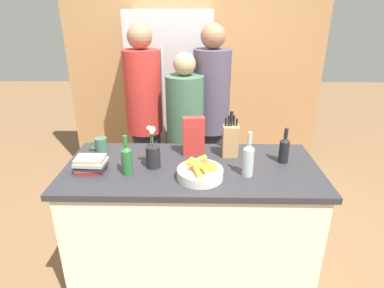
{
  "coord_description": "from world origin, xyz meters",
  "views": [
    {
      "loc": [
        0.04,
        -1.92,
        1.91
      ],
      "look_at": [
        0.0,
        0.1,
        1.05
      ],
      "focal_mm": 30.0,
      "sensor_mm": 36.0,
      "label": 1
    }
  ],
  "objects_px": {
    "coffee_mug": "(101,144)",
    "person_in_blue": "(185,134)",
    "fruit_bowl": "(200,171)",
    "bottle_water": "(248,159)",
    "book_stack": "(91,164)",
    "flower_vase": "(153,154)",
    "bottle_vinegar": "(231,134)",
    "refrigerator": "(172,103)",
    "bottle_wine": "(284,149)",
    "person_in_red_tee": "(211,114)",
    "bottle_oil": "(127,159)",
    "person_at_sink": "(144,114)",
    "knife_block": "(230,140)",
    "cereal_box": "(194,136)"
  },
  "relations": [
    {
      "from": "person_at_sink",
      "to": "bottle_water",
      "type": "bearing_deg",
      "value": -67.77
    },
    {
      "from": "knife_block",
      "to": "person_in_red_tee",
      "type": "relative_size",
      "value": 0.17
    },
    {
      "from": "refrigerator",
      "to": "fruit_bowl",
      "type": "height_order",
      "value": "refrigerator"
    },
    {
      "from": "fruit_bowl",
      "to": "book_stack",
      "type": "height_order",
      "value": "fruit_bowl"
    },
    {
      "from": "fruit_bowl",
      "to": "bottle_vinegar",
      "type": "height_order",
      "value": "bottle_vinegar"
    },
    {
      "from": "book_stack",
      "to": "bottle_vinegar",
      "type": "xyz_separation_m",
      "value": [
        0.93,
        0.39,
        0.07
      ]
    },
    {
      "from": "coffee_mug",
      "to": "person_at_sink",
      "type": "relative_size",
      "value": 0.07
    },
    {
      "from": "fruit_bowl",
      "to": "person_in_red_tee",
      "type": "bearing_deg",
      "value": 84.1
    },
    {
      "from": "bottle_vinegar",
      "to": "person_in_blue",
      "type": "relative_size",
      "value": 0.18
    },
    {
      "from": "coffee_mug",
      "to": "person_in_blue",
      "type": "distance_m",
      "value": 0.76
    },
    {
      "from": "bottle_vinegar",
      "to": "person_in_red_tee",
      "type": "bearing_deg",
      "value": 102.62
    },
    {
      "from": "cereal_box",
      "to": "person_in_red_tee",
      "type": "relative_size",
      "value": 0.16
    },
    {
      "from": "flower_vase",
      "to": "person_in_red_tee",
      "type": "relative_size",
      "value": 0.16
    },
    {
      "from": "knife_block",
      "to": "bottle_wine",
      "type": "relative_size",
      "value": 1.24
    },
    {
      "from": "flower_vase",
      "to": "bottle_vinegar",
      "type": "distance_m",
      "value": 0.62
    },
    {
      "from": "coffee_mug",
      "to": "book_stack",
      "type": "bearing_deg",
      "value": -85.06
    },
    {
      "from": "coffee_mug",
      "to": "person_in_blue",
      "type": "bearing_deg",
      "value": 36.88
    },
    {
      "from": "bottle_wine",
      "to": "bottle_oil",
      "type": "bearing_deg",
      "value": -169.78
    },
    {
      "from": "coffee_mug",
      "to": "bottle_vinegar",
      "type": "xyz_separation_m",
      "value": [
        0.96,
        0.06,
        0.06
      ]
    },
    {
      "from": "refrigerator",
      "to": "bottle_oil",
      "type": "bearing_deg",
      "value": -96.06
    },
    {
      "from": "knife_block",
      "to": "bottle_oil",
      "type": "bearing_deg",
      "value": -157.26
    },
    {
      "from": "cereal_box",
      "to": "bottle_wine",
      "type": "height_order",
      "value": "cereal_box"
    },
    {
      "from": "book_stack",
      "to": "person_in_blue",
      "type": "bearing_deg",
      "value": 53.54
    },
    {
      "from": "bottle_oil",
      "to": "person_at_sink",
      "type": "height_order",
      "value": "person_at_sink"
    },
    {
      "from": "fruit_bowl",
      "to": "flower_vase",
      "type": "height_order",
      "value": "flower_vase"
    },
    {
      "from": "refrigerator",
      "to": "flower_vase",
      "type": "xyz_separation_m",
      "value": [
        -0.01,
        -1.47,
        0.07
      ]
    },
    {
      "from": "coffee_mug",
      "to": "bottle_water",
      "type": "distance_m",
      "value": 1.09
    },
    {
      "from": "knife_block",
      "to": "bottle_water",
      "type": "relative_size",
      "value": 1.05
    },
    {
      "from": "fruit_bowl",
      "to": "person_in_red_tee",
      "type": "relative_size",
      "value": 0.16
    },
    {
      "from": "book_stack",
      "to": "bottle_wine",
      "type": "relative_size",
      "value": 0.82
    },
    {
      "from": "flower_vase",
      "to": "book_stack",
      "type": "height_order",
      "value": "flower_vase"
    },
    {
      "from": "knife_block",
      "to": "cereal_box",
      "type": "xyz_separation_m",
      "value": [
        -0.26,
        0.02,
        0.02
      ]
    },
    {
      "from": "bottle_water",
      "to": "fruit_bowl",
      "type": "bearing_deg",
      "value": -172.51
    },
    {
      "from": "knife_block",
      "to": "flower_vase",
      "type": "distance_m",
      "value": 0.56
    },
    {
      "from": "book_stack",
      "to": "person_in_blue",
      "type": "distance_m",
      "value": 0.98
    },
    {
      "from": "fruit_bowl",
      "to": "cereal_box",
      "type": "relative_size",
      "value": 1.03
    },
    {
      "from": "fruit_bowl",
      "to": "bottle_water",
      "type": "relative_size",
      "value": 0.99
    },
    {
      "from": "refrigerator",
      "to": "bottle_wine",
      "type": "distance_m",
      "value": 1.64
    },
    {
      "from": "fruit_bowl",
      "to": "bottle_water",
      "type": "bearing_deg",
      "value": 7.49
    },
    {
      "from": "cereal_box",
      "to": "coffee_mug",
      "type": "relative_size",
      "value": 2.24
    },
    {
      "from": "bottle_oil",
      "to": "cereal_box",
      "type": "bearing_deg",
      "value": 35.9
    },
    {
      "from": "bottle_vinegar",
      "to": "person_in_blue",
      "type": "distance_m",
      "value": 0.55
    },
    {
      "from": "fruit_bowl",
      "to": "book_stack",
      "type": "relative_size",
      "value": 1.44
    },
    {
      "from": "flower_vase",
      "to": "bottle_vinegar",
      "type": "height_order",
      "value": "bottle_vinegar"
    },
    {
      "from": "knife_block",
      "to": "person_at_sink",
      "type": "distance_m",
      "value": 0.97
    },
    {
      "from": "book_stack",
      "to": "flower_vase",
      "type": "bearing_deg",
      "value": 10.24
    },
    {
      "from": "flower_vase",
      "to": "person_in_red_tee",
      "type": "xyz_separation_m",
      "value": [
        0.41,
        0.87,
        -0.0
      ]
    },
    {
      "from": "bottle_vinegar",
      "to": "coffee_mug",
      "type": "bearing_deg",
      "value": -176.37
    },
    {
      "from": "knife_block",
      "to": "flower_vase",
      "type": "height_order",
      "value": "knife_block"
    },
    {
      "from": "coffee_mug",
      "to": "person_in_blue",
      "type": "height_order",
      "value": "person_in_blue"
    }
  ]
}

